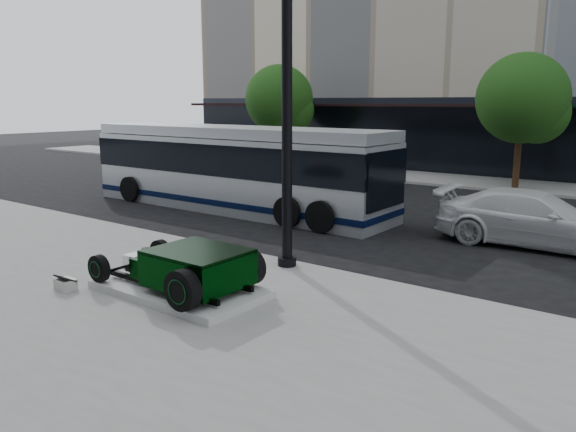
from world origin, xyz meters
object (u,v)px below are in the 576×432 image
Objects in this scene: lamppost at (287,106)px; transit_bus at (234,168)px; white_sedan at (534,219)px; hot_rod at (190,267)px.

transit_bus is (-6.06, 4.89, -2.21)m from lamppost.
lamppost is at bearing 142.20° from white_sedan.
white_sedan is (9.94, 0.87, -0.76)m from transit_bus.
transit_bus is (-5.84, 7.65, 0.79)m from hot_rod.
hot_rod is 4.08m from lamppost.
lamppost reaches higher than transit_bus.
lamppost is at bearing 85.45° from hot_rod.
white_sedan reaches higher than hot_rod.
hot_rod is 0.64× the size of white_sedan.
hot_rod is at bearing 150.45° from white_sedan.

